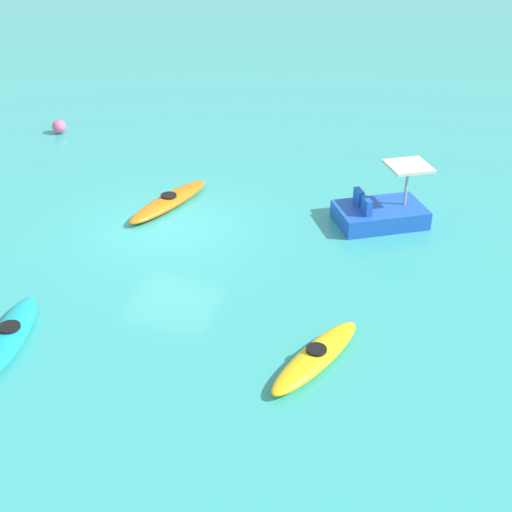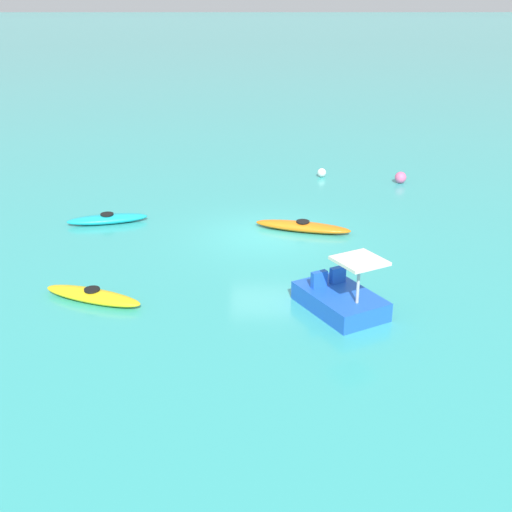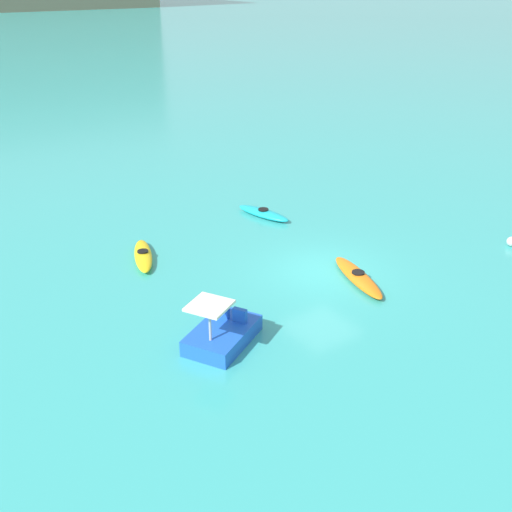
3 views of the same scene
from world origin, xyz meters
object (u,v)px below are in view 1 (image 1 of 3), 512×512
at_px(kayak_cyan, 11,334).
at_px(pedal_boat_blue, 381,212).
at_px(kayak_orange, 169,201).
at_px(buoy_pink, 59,127).
at_px(kayak_yellow, 316,357).

xyz_separation_m(kayak_cyan, pedal_boat_blue, (-6.92, -7.54, 0.17)).
height_order(kayak_orange, buoy_pink, buoy_pink).
xyz_separation_m(pedal_boat_blue, buoy_pink, (12.24, -4.17, -0.09)).
distance_m(kayak_orange, kayak_yellow, 8.20).
height_order(kayak_yellow, pedal_boat_blue, pedal_boat_blue).
bearing_deg(kayak_cyan, buoy_pink, -65.59).
distance_m(kayak_orange, pedal_boat_blue, 6.11).
height_order(kayak_cyan, pedal_boat_blue, pedal_boat_blue).
bearing_deg(kayak_orange, buoy_pink, -37.45).
relative_size(kayak_yellow, buoy_pink, 5.93).
distance_m(kayak_orange, buoy_pink, 7.76).
distance_m(kayak_cyan, buoy_pink, 12.86).
bearing_deg(kayak_yellow, buoy_pink, -42.62).
bearing_deg(pedal_boat_blue, kayak_yellow, 85.32).
height_order(kayak_orange, pedal_boat_blue, pedal_boat_blue).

